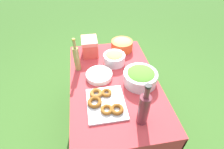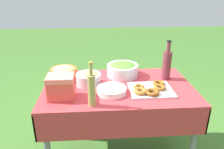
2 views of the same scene
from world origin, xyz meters
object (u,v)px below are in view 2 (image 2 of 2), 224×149
at_px(plate_stack, 112,90).
at_px(cooler_box, 61,87).
at_px(salad_bowl, 123,69).
at_px(olive_oil_bottle, 92,89).
at_px(bread_bowl, 88,78).
at_px(wine_bottle, 167,64).
at_px(pasta_bowl, 64,73).
at_px(donut_platter, 151,89).

bearing_deg(plate_stack, cooler_box, 7.56).
bearing_deg(salad_bowl, plate_stack, 69.57).
xyz_separation_m(salad_bowl, olive_oil_bottle, (0.28, 0.54, 0.06)).
xyz_separation_m(plate_stack, olive_oil_bottle, (0.15, 0.19, 0.11)).
bearing_deg(bread_bowl, plate_stack, 137.14).
distance_m(olive_oil_bottle, wine_bottle, 0.81).
height_order(bread_bowl, cooler_box, cooler_box).
distance_m(pasta_bowl, wine_bottle, 0.95).
bearing_deg(donut_platter, salad_bowl, -60.86).
bearing_deg(donut_platter, wine_bottle, -129.37).
relative_size(bread_bowl, cooler_box, 1.07).
xyz_separation_m(plate_stack, cooler_box, (0.39, 0.05, 0.07)).
distance_m(pasta_bowl, cooler_box, 0.36).
height_order(plate_stack, bread_bowl, bread_bowl).
bearing_deg(donut_platter, pasta_bowl, -21.82).
height_order(donut_platter, wine_bottle, wine_bottle).
distance_m(salad_bowl, plate_stack, 0.38).
relative_size(pasta_bowl, bread_bowl, 1.10).
bearing_deg(salad_bowl, bread_bowl, 28.53).
bearing_deg(olive_oil_bottle, plate_stack, -129.06).
xyz_separation_m(donut_platter, olive_oil_bottle, (0.48, 0.20, 0.11)).
bearing_deg(cooler_box, olive_oil_bottle, 149.85).
bearing_deg(olive_oil_bottle, wine_bottle, -147.00).
relative_size(plate_stack, olive_oil_bottle, 0.71).
distance_m(donut_platter, plate_stack, 0.32).
distance_m(pasta_bowl, olive_oil_bottle, 0.57).
xyz_separation_m(bread_bowl, cooler_box, (0.20, 0.23, 0.03)).
bearing_deg(wine_bottle, bread_bowl, 5.86).
xyz_separation_m(pasta_bowl, wine_bottle, (-0.94, 0.05, 0.08)).
height_order(pasta_bowl, wine_bottle, wine_bottle).
height_order(salad_bowl, olive_oil_bottle, olive_oil_bottle).
bearing_deg(donut_platter, bread_bowl, -18.34).
xyz_separation_m(pasta_bowl, cooler_box, (-0.03, 0.36, 0.03)).
xyz_separation_m(salad_bowl, bread_bowl, (0.32, 0.17, -0.01)).
xyz_separation_m(donut_platter, cooler_box, (0.71, 0.06, 0.07)).
bearing_deg(cooler_box, donut_platter, -175.33).
distance_m(plate_stack, olive_oil_bottle, 0.27).
height_order(pasta_bowl, bread_bowl, pasta_bowl).
relative_size(salad_bowl, olive_oil_bottle, 0.88).
height_order(donut_platter, bread_bowl, bread_bowl).
bearing_deg(salad_bowl, donut_platter, 119.14).
xyz_separation_m(salad_bowl, wine_bottle, (-0.39, 0.10, 0.08)).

